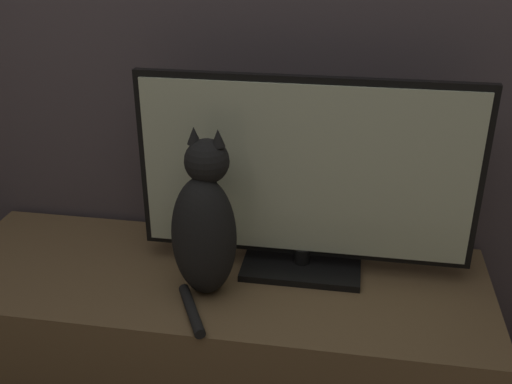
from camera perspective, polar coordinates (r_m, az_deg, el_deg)
name	(u,v)px	position (r m, az deg, el deg)	size (l,w,h in m)	color
tv_stand	(215,336)	(1.87, -3.90, -13.54)	(1.57, 0.55, 0.44)	brown
tv	(305,179)	(1.64, 4.69, 1.25)	(0.93, 0.20, 0.57)	black
cat	(206,227)	(1.58, -4.79, -3.33)	(0.19, 0.31, 0.46)	black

